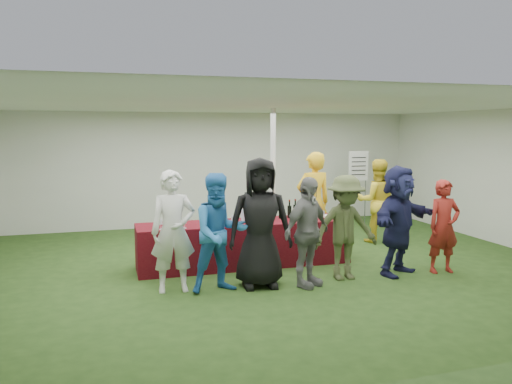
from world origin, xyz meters
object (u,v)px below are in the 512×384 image
object	(u,v)px
customer_6	(444,226)
customer_0	(173,231)
customer_4	(345,228)
customer_5	(399,220)
customer_3	(307,232)
serving_table	(245,243)
customer_1	(220,233)
staff_pourer	(313,202)
staff_back	(377,201)
customer_2	(260,223)
dump_bucket	(339,214)
wine_list_sign	(358,172)

from	to	relation	value
customer_6	customer_0	bearing A→B (deg)	179.55
customer_4	customer_5	bearing A→B (deg)	-0.12
customer_3	customer_0	bearing A→B (deg)	139.73
serving_table	customer_3	distance (m)	1.55
customer_1	customer_5	xyz separation A→B (m)	(2.90, 0.03, 0.02)
customer_6	staff_pourer	bearing A→B (deg)	132.11
staff_back	customer_6	xyz separation A→B (m)	(-0.10, -2.28, -0.10)
staff_pourer	customer_1	distance (m)	2.80
customer_2	customer_4	xyz separation A→B (m)	(1.36, -0.04, -0.14)
customer_0	dump_bucket	bearing A→B (deg)	16.78
customer_6	customer_4	bearing A→B (deg)	179.48
wine_list_sign	dump_bucket	bearing A→B (deg)	-123.71
serving_table	customer_5	size ratio (longest dim) A/B	2.07
staff_back	customer_0	size ratio (longest dim) A/B	0.98
customer_4	customer_1	bearing A→B (deg)	-179.69
dump_bucket	staff_back	size ratio (longest dim) A/B	0.14
wine_list_sign	customer_0	size ratio (longest dim) A/B	1.04
customer_4	customer_5	size ratio (longest dim) A/B	0.93
serving_table	customer_2	world-z (taller)	customer_2
customer_1	customer_4	world-z (taller)	customer_1
staff_pourer	customer_6	size ratio (longest dim) A/B	1.26
customer_6	customer_1	bearing A→B (deg)	-178.06
customer_4	customer_6	size ratio (longest dim) A/B	1.07
wine_list_sign	staff_back	size ratio (longest dim) A/B	1.06
customer_1	customer_3	distance (m)	1.28
staff_pourer	customer_0	xyz separation A→B (m)	(-2.80, -1.56, -0.08)
customer_3	customer_4	distance (m)	0.72
customer_2	customer_3	bearing A→B (deg)	-10.04
dump_bucket	staff_pourer	size ratio (longest dim) A/B	0.12
customer_0	customer_2	xyz separation A→B (m)	(1.24, -0.13, 0.08)
customer_0	customer_5	world-z (taller)	customer_5
dump_bucket	customer_2	bearing A→B (deg)	-151.04
dump_bucket	customer_1	xyz separation A→B (m)	(-2.34, -1.02, 0.01)
dump_bucket	customer_3	bearing A→B (deg)	-132.76
serving_table	staff_pourer	xyz separation A→B (m)	(1.47, 0.52, 0.57)
serving_table	customer_4	xyz separation A→B (m)	(1.27, -1.21, 0.43)
dump_bucket	customer_5	world-z (taller)	customer_5
customer_4	customer_5	xyz separation A→B (m)	(0.93, 0.01, 0.06)
customer_5	customer_4	bearing A→B (deg)	151.76
customer_3	customer_6	world-z (taller)	customer_3
customer_1	serving_table	bearing A→B (deg)	53.92
customer_3	customer_6	distance (m)	2.39
customer_2	customer_4	size ratio (longest dim) A/B	1.18
serving_table	dump_bucket	world-z (taller)	dump_bucket
dump_bucket	staff_back	bearing A→B (deg)	39.63
customer_3	customer_4	bearing A→B (deg)	-16.86
customer_5	customer_1	bearing A→B (deg)	152.05
staff_pourer	customer_5	xyz separation A→B (m)	(0.72, -1.72, -0.07)
customer_0	customer_1	bearing A→B (deg)	-15.87
staff_back	customer_2	world-z (taller)	customer_2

